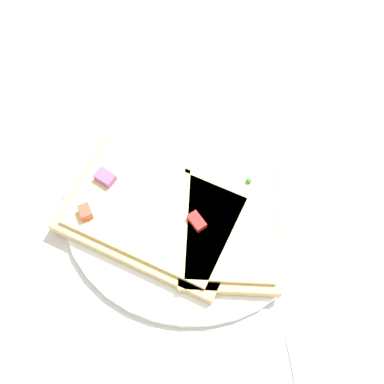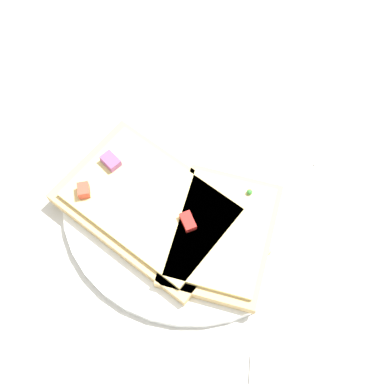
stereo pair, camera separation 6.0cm
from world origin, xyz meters
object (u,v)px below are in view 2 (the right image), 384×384
Objects in this scene: pizza_slice_corner at (221,234)px; fork at (190,168)px; knife at (252,192)px; pizza_slice_main at (150,205)px; plate at (192,198)px.

fork is at bearing 37.23° from pizza_slice_corner.
fork is 0.97× the size of knife.
pizza_slice_main reaches higher than knife.
plate is at bearing -30.32° from knife.
plate is at bearing 47.67° from pizza_slice_corner.
pizza_slice_corner is at bearing -165.70° from pizza_slice_main.
plate is 0.06m from pizza_slice_corner.
knife reaches higher than plate.
fork is 0.78× the size of pizza_slice_main.
knife is 1.15× the size of pizza_slice_corner.
plate is 0.05m from pizza_slice_main.
pizza_slice_main is (-0.05, -0.02, 0.02)m from plate.
pizza_slice_main reaches higher than plate.
pizza_slice_corner is (-0.03, -0.06, 0.01)m from knife.
fork is at bearing 99.26° from plate.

